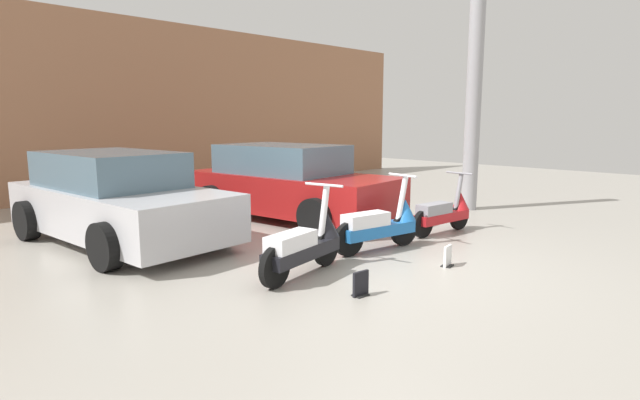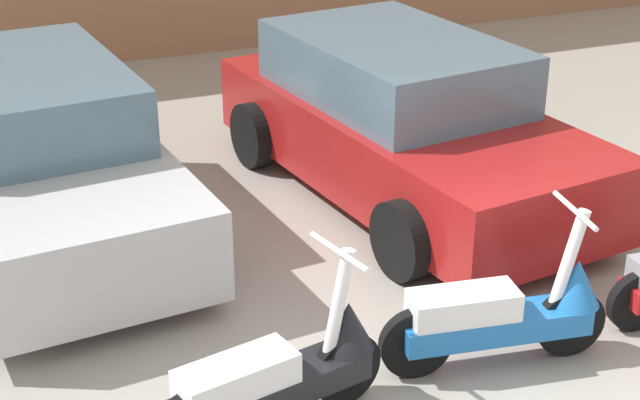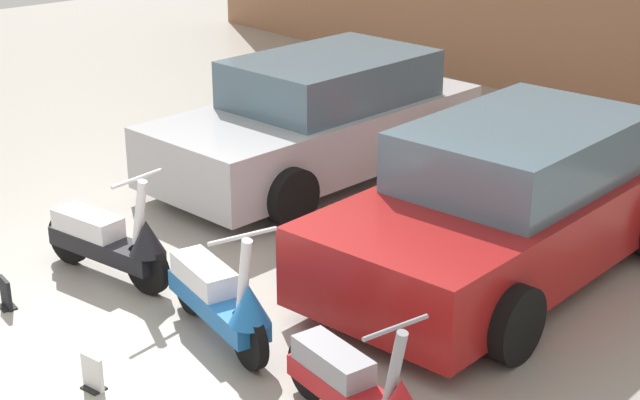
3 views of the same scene
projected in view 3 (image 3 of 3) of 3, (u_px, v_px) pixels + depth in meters
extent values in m
plane|color=#9E998E|center=(133.00, 338.00, 7.51)|extent=(28.00, 28.00, 0.00)
cylinder|color=black|center=(148.00, 268.00, 8.15)|extent=(0.46, 0.17, 0.46)
cylinder|color=black|center=(68.00, 239.00, 8.72)|extent=(0.46, 0.17, 0.46)
cube|color=black|center=(106.00, 247.00, 8.41)|extent=(1.22, 0.52, 0.16)
cube|color=white|center=(88.00, 223.00, 8.47)|extent=(0.71, 0.40, 0.18)
cylinder|color=white|center=(139.00, 216.00, 8.01)|extent=(0.22, 0.12, 0.65)
cylinder|color=white|center=(137.00, 179.00, 7.89)|extent=(0.14, 0.52, 0.03)
cone|color=black|center=(147.00, 237.00, 8.03)|extent=(0.36, 0.36, 0.30)
cylinder|color=black|center=(249.00, 339.00, 7.04)|extent=(0.47, 0.15, 0.46)
cylinder|color=black|center=(189.00, 286.00, 7.84)|extent=(0.47, 0.15, 0.46)
cube|color=#1E66B2|center=(217.00, 304.00, 7.42)|extent=(1.22, 0.46, 0.16)
cube|color=white|center=(204.00, 273.00, 7.53)|extent=(0.70, 0.37, 0.18)
cylinder|color=white|center=(244.00, 278.00, 6.91)|extent=(0.22, 0.11, 0.65)
cylinder|color=white|center=(243.00, 236.00, 6.79)|extent=(0.11, 0.53, 0.03)
cone|color=#1E66B2|center=(249.00, 304.00, 6.92)|extent=(0.35, 0.35, 0.30)
cylinder|color=black|center=(309.00, 370.00, 6.67)|extent=(0.43, 0.11, 0.42)
cube|color=#B2191E|center=(351.00, 394.00, 6.30)|extent=(1.12, 0.35, 0.15)
cube|color=gray|center=(333.00, 360.00, 6.39)|extent=(0.64, 0.30, 0.17)
cylinder|color=gray|center=(394.00, 372.00, 5.85)|extent=(0.20, 0.09, 0.60)
cylinder|color=gray|center=(396.00, 328.00, 5.74)|extent=(0.07, 0.49, 0.03)
cone|color=#B2191E|center=(401.00, 400.00, 5.86)|extent=(0.31, 0.31, 0.28)
cube|color=#B7B7BC|center=(316.00, 133.00, 10.77)|extent=(1.97, 4.02, 0.65)
cube|color=slate|center=(331.00, 78.00, 10.72)|extent=(1.62, 2.30, 0.51)
cylinder|color=black|center=(291.00, 197.00, 9.49)|extent=(0.26, 0.61, 0.59)
cylinder|color=black|center=(183.00, 158.00, 10.58)|extent=(0.26, 0.61, 0.59)
cylinder|color=black|center=(443.00, 142.00, 11.10)|extent=(0.26, 0.61, 0.59)
cylinder|color=black|center=(335.00, 113.00, 12.19)|extent=(0.26, 0.61, 0.59)
cube|color=maroon|center=(504.00, 221.00, 8.41)|extent=(2.14, 4.12, 0.66)
cube|color=slate|center=(524.00, 150.00, 8.36)|extent=(1.72, 2.37, 0.52)
cylinder|color=black|center=(513.00, 323.00, 7.11)|extent=(0.28, 0.62, 0.60)
cylinder|color=black|center=(337.00, 258.00, 8.16)|extent=(0.28, 0.62, 0.60)
cylinder|color=black|center=(495.00, 183.00, 9.86)|extent=(0.28, 0.62, 0.60)
cube|color=black|center=(8.00, 307.00, 7.98)|extent=(0.17, 0.13, 0.01)
cube|color=black|center=(6.00, 293.00, 7.94)|extent=(0.20, 0.05, 0.26)
cube|color=black|center=(94.00, 388.00, 6.84)|extent=(0.18, 0.15, 0.01)
cube|color=white|center=(92.00, 373.00, 6.80)|extent=(0.20, 0.07, 0.26)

